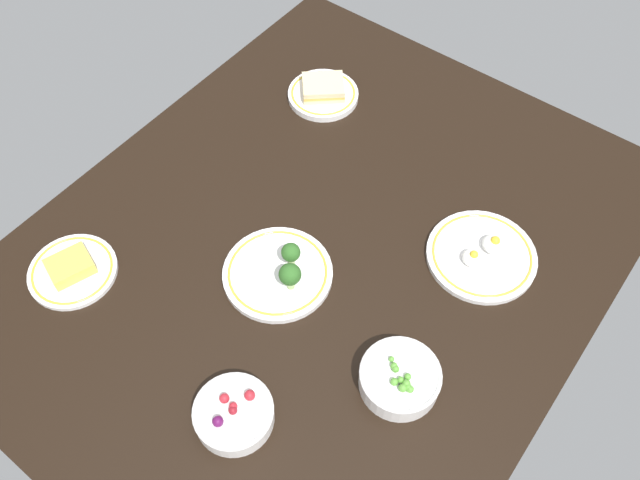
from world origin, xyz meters
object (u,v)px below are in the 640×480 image
plate_eggs (482,255)px  bowl_berries (234,414)px  bowl_peas (400,378)px  plate_cheese (72,270)px  plate_broccoli (280,272)px  plate_sandwich (323,92)px

plate_eggs → bowl_berries: bearing=162.6°
bowl_peas → plate_cheese: 67.89cm
plate_broccoli → plate_eggs: 41.09cm
plate_eggs → plate_sandwich: bearing=71.8°
bowl_berries → plate_cheese: (2.97, 45.76, -1.16)cm
bowl_berries → plate_sandwich: bowl_berries is taller
bowl_peas → plate_sandwich: (50.84, 55.56, -0.96)cm
plate_broccoli → plate_eggs: bearing=-46.4°
bowl_berries → plate_sandwich: (73.49, 36.36, -0.66)cm
plate_sandwich → bowl_berries: bearing=-153.7°
plate_broccoli → plate_sandwich: bearing=27.6°
bowl_peas → bowl_berries: size_ratio=1.04×
bowl_berries → plate_eggs: bearing=-17.4°
plate_sandwich → plate_cheese: 71.15cm
bowl_peas → plate_sandwich: 75.31cm
bowl_peas → bowl_berries: bowl_peas is taller
plate_sandwich → plate_cheese: plate_sandwich is taller
plate_broccoli → bowl_peas: 31.87cm
bowl_berries → plate_eggs: 58.43cm
plate_cheese → bowl_peas: bearing=-73.1°
plate_broccoli → plate_cheese: 41.45cm
plate_broccoli → bowl_berries: 30.07cm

